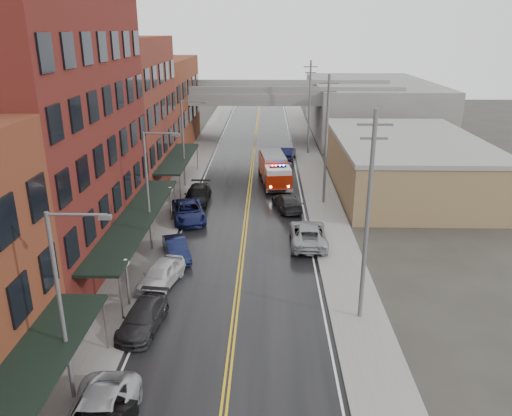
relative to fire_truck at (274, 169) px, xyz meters
name	(u,v)px	position (x,y,z in m)	size (l,w,h in m)	color
road	(246,222)	(-2.58, -11.20, -1.62)	(11.00, 160.00, 0.02)	black
sidewalk_left	(162,220)	(-9.88, -11.20, -1.56)	(3.00, 160.00, 0.15)	slate
sidewalk_right	(331,222)	(4.72, -11.20, -1.56)	(3.00, 160.00, 0.15)	slate
curb_left	(181,221)	(-8.23, -11.20, -1.56)	(0.30, 160.00, 0.15)	gray
curb_right	(311,222)	(3.07, -11.20, -1.56)	(0.30, 160.00, 0.15)	gray
brick_building_b	(44,134)	(-15.88, -18.20, 7.37)	(9.00, 20.00, 18.00)	#541816
brick_building_c	(119,114)	(-15.88, -0.70, 5.87)	(9.00, 15.00, 15.00)	maroon
brick_building_far	(156,105)	(-15.88, 16.80, 4.37)	(9.00, 20.00, 12.00)	brown
tan_building	(405,165)	(13.42, -1.20, 0.87)	(14.00, 22.00, 5.00)	olive
right_far_block	(370,107)	(15.42, 28.80, 2.37)	(18.00, 30.00, 8.00)	slate
awning_0	(4,409)	(-10.07, -37.20, 1.35)	(2.60, 16.00, 3.09)	black
awning_1	(137,218)	(-10.07, -18.20, 1.36)	(2.60, 18.00, 3.09)	black
awning_2	(178,158)	(-10.07, -0.70, 1.35)	(2.60, 13.00, 3.09)	black
globe_lamp_1	(126,272)	(-8.98, -25.20, 0.68)	(0.44, 0.44, 3.12)	#59595B
globe_lamp_2	(170,196)	(-8.98, -11.20, 0.68)	(0.44, 0.44, 3.12)	#59595B
street_lamp_0	(65,298)	(-9.13, -33.20, 3.55)	(2.64, 0.22, 9.00)	#59595B
street_lamp_1	(151,185)	(-9.13, -17.20, 3.55)	(2.64, 0.22, 9.00)	#59595B
street_lamp_2	(185,138)	(-9.13, -1.20, 3.55)	(2.64, 0.22, 9.00)	#59595B
utility_pole_0	(368,216)	(4.62, -26.20, 4.67)	(1.80, 0.24, 12.00)	#59595B
utility_pole_1	(326,138)	(4.62, -6.20, 4.67)	(1.80, 0.24, 12.00)	#59595B
utility_pole_2	(309,106)	(4.62, 13.80, 4.67)	(1.80, 0.24, 12.00)	#59595B
overpass	(255,101)	(-2.58, 20.80, 4.35)	(40.00, 10.00, 7.50)	slate
fire_truck	(274,169)	(0.00, 0.00, 0.00)	(4.06, 8.51, 3.01)	#A91C07
parked_car_left_3	(143,317)	(-7.58, -27.52, -0.94)	(1.94, 4.76, 1.38)	#272629
parked_car_left_4	(161,274)	(-7.58, -22.55, -0.84)	(1.87, 4.64, 1.58)	silver
parked_car_left_5	(176,249)	(-7.30, -18.40, -0.93)	(1.49, 4.27, 1.41)	black
parked_car_left_6	(188,211)	(-7.58, -10.81, -0.83)	(2.65, 5.75, 1.60)	#111743
parked_car_left_7	(197,195)	(-7.39, -6.40, -0.82)	(2.27, 5.58, 1.62)	black
parked_car_right_0	(308,234)	(2.42, -15.70, -0.80)	(2.75, 5.97, 1.66)	gray
parked_car_right_1	(287,202)	(1.08, -7.92, -0.92)	(2.01, 4.95, 1.44)	#242426
parked_car_right_2	(283,166)	(1.02, 5.00, -0.95)	(1.62, 4.02, 1.37)	silver
parked_car_right_3	(287,153)	(1.79, 10.93, -0.84)	(1.68, 4.83, 1.59)	black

